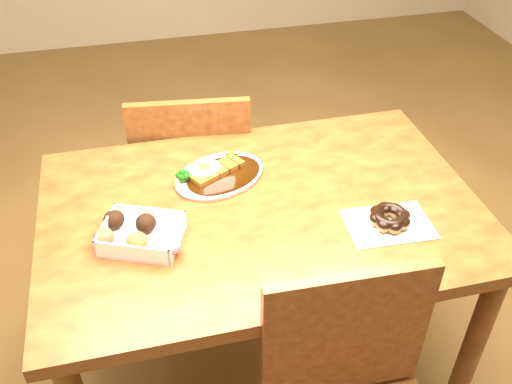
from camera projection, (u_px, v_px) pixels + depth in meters
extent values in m
plane|color=brown|center=(260.00, 368.00, 2.03)|extent=(6.00, 6.00, 0.00)
cube|color=#4E230F|center=(261.00, 211.00, 1.58)|extent=(1.20, 0.80, 0.04)
cylinder|color=#4E230F|center=(469.00, 355.00, 1.65)|extent=(0.06, 0.06, 0.71)
cylinder|color=#4E230F|center=(86.00, 257.00, 1.97)|extent=(0.06, 0.06, 0.71)
cylinder|color=#4E230F|center=(376.00, 210.00, 2.17)|extent=(0.06, 0.06, 0.71)
cube|color=#4E230F|center=(194.00, 178.00, 2.20)|extent=(0.47, 0.47, 0.04)
cylinder|color=#4E230F|center=(236.00, 194.00, 2.49)|extent=(0.04, 0.04, 0.41)
cylinder|color=#4E230F|center=(158.00, 199.00, 2.46)|extent=(0.04, 0.04, 0.41)
cylinder|color=#4E230F|center=(243.00, 248.00, 2.22)|extent=(0.04, 0.04, 0.41)
cylinder|color=#4E230F|center=(155.00, 254.00, 2.19)|extent=(0.04, 0.04, 0.41)
cube|color=#4E230F|center=(191.00, 155.00, 1.91)|extent=(0.40, 0.08, 0.40)
cube|color=#4E230F|center=(346.00, 335.00, 1.32)|extent=(0.40, 0.04, 0.40)
ellipsoid|color=white|center=(220.00, 176.00, 1.67)|extent=(0.33, 0.29, 0.01)
ellipsoid|color=black|center=(224.00, 175.00, 1.66)|extent=(0.28, 0.24, 0.01)
cube|color=#6B380C|center=(217.00, 171.00, 1.66)|extent=(0.17, 0.13, 0.02)
ellipsoid|color=white|center=(205.00, 168.00, 1.65)|extent=(0.12, 0.11, 0.01)
ellipsoid|color=#FFB214|center=(205.00, 168.00, 1.65)|extent=(0.03, 0.03, 0.02)
cube|color=white|center=(142.00, 234.00, 1.44)|extent=(0.24, 0.22, 0.05)
ellipsoid|color=black|center=(104.00, 238.00, 1.42)|extent=(0.05, 0.05, 0.05)
ellipsoid|color=brown|center=(137.00, 241.00, 1.41)|extent=(0.05, 0.05, 0.05)
ellipsoid|color=pink|center=(171.00, 245.00, 1.40)|extent=(0.05, 0.05, 0.05)
ellipsoid|color=black|center=(114.00, 220.00, 1.48)|extent=(0.05, 0.05, 0.05)
ellipsoid|color=black|center=(146.00, 223.00, 1.46)|extent=(0.05, 0.05, 0.05)
cube|color=silver|center=(388.00, 224.00, 1.51)|extent=(0.23, 0.17, 0.00)
torus|color=olive|center=(389.00, 218.00, 1.49)|extent=(0.11, 0.11, 0.04)
torus|color=black|center=(390.00, 216.00, 1.49)|extent=(0.10, 0.10, 0.03)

